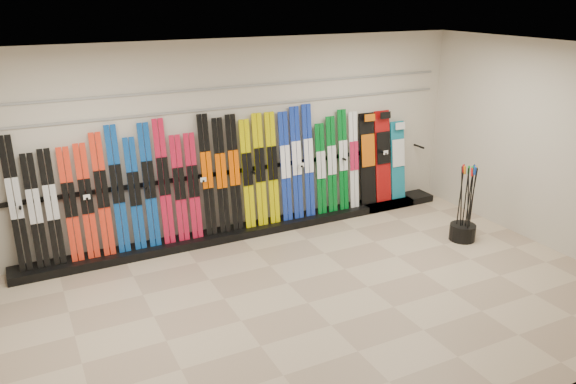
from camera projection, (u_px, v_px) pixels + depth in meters
name	position (u px, v px, depth m)	size (l,w,h in m)	color
floor	(308.00, 303.00, 6.93)	(8.00, 8.00, 0.00)	#9F866E
back_wall	(230.00, 140.00, 8.52)	(8.00, 8.00, 0.00)	beige
right_wall	(551.00, 147.00, 8.12)	(5.00, 5.00, 0.00)	beige
ceiling	(311.00, 54.00, 5.92)	(8.00, 8.00, 0.00)	silver
ski_rack_base	(252.00, 229.00, 8.92)	(8.00, 0.40, 0.12)	black
skis	(208.00, 180.00, 8.37)	(5.37, 0.23, 1.84)	black
snowboards	(382.00, 159.00, 9.78)	(0.93, 0.24, 1.59)	black
pole_bin	(462.00, 232.00, 8.66)	(0.39, 0.39, 0.25)	black
ski_poles	(467.00, 204.00, 8.46)	(0.27, 0.26, 1.18)	black
slatwall_rail_0	(229.00, 108.00, 8.34)	(7.60, 0.02, 0.03)	gray
slatwall_rail_1	(229.00, 87.00, 8.24)	(7.60, 0.02, 0.03)	gray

